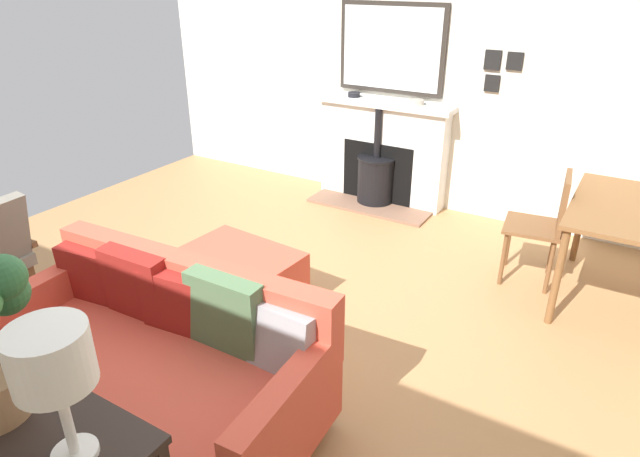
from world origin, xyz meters
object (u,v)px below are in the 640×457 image
object	(u,v)px
fireplace	(381,159)
ottoman	(238,274)
sofa	(158,357)
table_lamp_far_end	(52,363)
mantel_bowl_far	(417,102)
dining_chair_near_fireplace	(547,220)
mantel_bowl_near	(354,94)
dining_table	(630,220)

from	to	relation	value
fireplace	ottoman	size ratio (longest dim) A/B	1.61
sofa	table_lamp_far_end	size ratio (longest dim) A/B	3.86
ottoman	fireplace	bearing A→B (deg)	179.60
mantel_bowl_far	ottoman	bearing A→B (deg)	-8.54
sofa	dining_chair_near_fireplace	bearing A→B (deg)	149.85
ottoman	mantel_bowl_near	bearing A→B (deg)	-172.12
table_lamp_far_end	dining_chair_near_fireplace	xyz separation A→B (m)	(-3.25, 0.82, -0.64)
dining_chair_near_fireplace	ottoman	bearing A→B (deg)	-50.92
fireplace	table_lamp_far_end	world-z (taller)	table_lamp_far_end
mantel_bowl_far	dining_table	world-z (taller)	mantel_bowl_far
dining_table	dining_chair_near_fireplace	xyz separation A→B (m)	(-0.01, -0.51, -0.13)
fireplace	mantel_bowl_near	xyz separation A→B (m)	(-0.02, -0.33, 0.59)
fireplace	mantel_bowl_far	bearing A→B (deg)	94.14
mantel_bowl_far	sofa	size ratio (longest dim) A/B	0.08
ottoman	dining_table	bearing A→B (deg)	121.87
dining_table	table_lamp_far_end	bearing A→B (deg)	-22.36
fireplace	dining_chair_near_fireplace	bearing A→B (deg)	64.05
fireplace	mantel_bowl_far	size ratio (longest dim) A/B	9.97
mantel_bowl_near	sofa	bearing A→B (deg)	10.89
dining_table	fireplace	bearing A→B (deg)	-110.76
fireplace	dining_chair_near_fireplace	xyz separation A→B (m)	(0.83, 1.71, 0.06)
ottoman	dining_table	distance (m)	2.66
ottoman	table_lamp_far_end	size ratio (longest dim) A/B	1.81
sofa	dining_table	distance (m)	3.10
ottoman	table_lamp_far_end	xyz separation A→B (m)	(1.85, 0.90, 0.90)
mantel_bowl_far	dining_chair_near_fireplace	distance (m)	1.71
mantel_bowl_far	dining_chair_near_fireplace	bearing A→B (deg)	58.33
ottoman	sofa	bearing A→B (deg)	17.33
mantel_bowl_far	table_lamp_far_end	world-z (taller)	table_lamp_far_end
ottoman	mantel_bowl_far	bearing A→B (deg)	171.46
sofa	dining_table	xyz separation A→B (m)	(-2.41, 1.92, 0.28)
fireplace	mantel_bowl_near	size ratio (longest dim) A/B	11.24
mantel_bowl_far	table_lamp_far_end	bearing A→B (deg)	7.85
table_lamp_far_end	mantel_bowl_far	bearing A→B (deg)	-172.15
sofa	mantel_bowl_near	bearing A→B (deg)	-169.11
fireplace	sofa	bearing A→B (deg)	5.32
fireplace	ottoman	world-z (taller)	fireplace
mantel_bowl_near	table_lamp_far_end	world-z (taller)	table_lamp_far_end
mantel_bowl_far	dining_table	xyz separation A→B (m)	(0.87, 1.90, -0.41)
sofa	table_lamp_far_end	xyz separation A→B (m)	(0.83, 0.59, 0.79)
dining_table	mantel_bowl_near	bearing A→B (deg)	-108.76
mantel_bowl_near	dining_chair_near_fireplace	xyz separation A→B (m)	(0.86, 2.04, -0.53)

